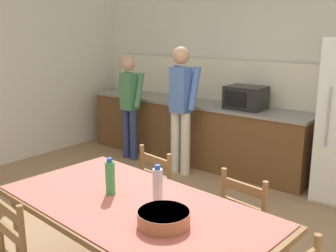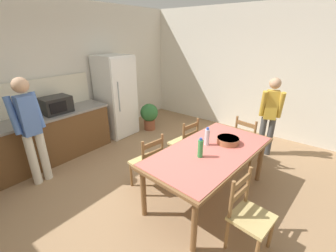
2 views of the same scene
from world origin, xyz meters
name	(u,v)px [view 2 (image 2 of 2)]	position (x,y,z in m)	size (l,w,h in m)	color
ground_plane	(159,190)	(0.00, 0.00, 0.00)	(8.32, 8.32, 0.00)	#9E7A56
wall_back	(56,78)	(0.00, 2.66, 1.45)	(6.52, 0.12, 2.90)	silver
wall_right	(247,71)	(3.26, 0.00, 1.45)	(0.12, 5.20, 2.90)	silver
kitchen_counter	(12,151)	(-1.16, 2.23, 0.45)	(3.55, 0.66, 0.90)	brown
refrigerator	(116,96)	(1.08, 2.19, 0.92)	(0.72, 0.73, 1.84)	white
microwave	(56,105)	(-0.31, 2.21, 1.05)	(0.50, 0.39, 0.30)	black
dining_table	(210,155)	(0.35, -0.64, 0.70)	(2.06, 1.16, 0.77)	brown
bottle_near_centre	(200,148)	(0.11, -0.62, 0.90)	(0.07, 0.07, 0.27)	green
bottle_off_centre	(207,137)	(0.46, -0.52, 0.90)	(0.07, 0.07, 0.27)	silver
serving_bowl	(228,140)	(0.70, -0.75, 0.82)	(0.32, 0.32, 0.09)	#9E6642
chair_head_end	(247,141)	(1.64, -0.74, 0.44)	(0.46, 0.48, 0.91)	olive
chair_side_near_left	(249,215)	(-0.15, -1.40, 0.44)	(0.47, 0.45, 0.91)	olive
chair_side_far_left	(148,163)	(-0.03, 0.19, 0.44)	(0.47, 0.46, 0.91)	olive
chair_side_far_right	(184,143)	(0.86, 0.12, 0.44)	(0.47, 0.45, 0.91)	olive
person_at_counter	(30,127)	(-0.99, 1.69, 0.96)	(0.43, 0.30, 1.71)	silver
person_by_table	(270,113)	(2.19, -0.92, 0.86)	(0.34, 0.43, 1.54)	#4C4C4C
potted_plant	(149,115)	(1.72, 1.76, 0.39)	(0.44, 0.44, 0.67)	brown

